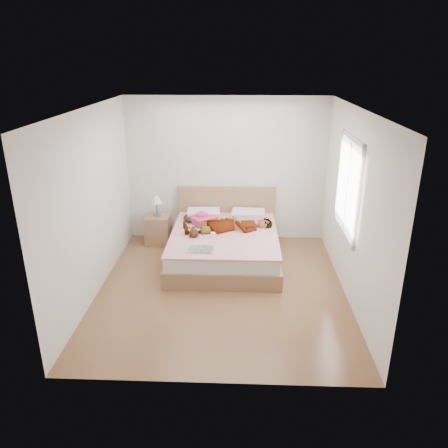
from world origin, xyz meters
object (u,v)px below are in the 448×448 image
(coffee_mug, at_px, (213,235))
(bed, at_px, (224,244))
(magazine, at_px, (200,250))
(nightstand, at_px, (158,227))
(phone, at_px, (201,209))
(towel, at_px, (203,219))
(woman, at_px, (229,223))
(plush_toy, at_px, (194,232))

(coffee_mug, bearing_deg, bed, 61.58)
(magazine, bearing_deg, nightstand, 123.10)
(bed, distance_m, coffee_mug, 0.45)
(phone, relative_size, bed, 0.05)
(towel, relative_size, coffee_mug, 4.29)
(woman, bearing_deg, coffee_mug, -43.02)
(bed, height_order, magazine, bed)
(bed, relative_size, towel, 4.15)
(towel, xyz_separation_m, coffee_mug, (0.21, -0.63, -0.04))
(woman, height_order, coffee_mug, woman)
(plush_toy, bearing_deg, coffee_mug, -8.16)
(towel, relative_size, plush_toy, 2.06)
(towel, distance_m, nightstand, 0.94)
(magazine, distance_m, plush_toy, 0.55)
(nightstand, bearing_deg, bed, -25.72)
(magazine, bearing_deg, bed, 67.20)
(woman, xyz_separation_m, phone, (-0.50, 0.40, 0.10))
(towel, distance_m, magazine, 1.12)
(phone, bearing_deg, magazine, -97.71)
(towel, bearing_deg, coffee_mug, -71.59)
(towel, height_order, nightstand, nightstand)
(phone, bearing_deg, woman, -50.73)
(coffee_mug, distance_m, plush_toy, 0.32)
(magazine, height_order, coffee_mug, coffee_mug)
(magazine, height_order, nightstand, nightstand)
(phone, height_order, plush_toy, phone)
(woman, bearing_deg, magazine, -36.72)
(magazine, distance_m, nightstand, 1.67)
(towel, bearing_deg, nightstand, 162.34)
(magazine, bearing_deg, plush_toy, 106.15)
(bed, bearing_deg, magazine, -112.80)
(coffee_mug, bearing_deg, phone, 108.23)
(magazine, bearing_deg, towel, 92.32)
(bed, xyz_separation_m, plush_toy, (-0.48, -0.26, 0.30))
(coffee_mug, bearing_deg, woman, 59.05)
(bed, height_order, plush_toy, bed)
(bed, distance_m, towel, 0.59)
(nightstand, bearing_deg, magazine, -56.90)
(woman, height_order, phone, phone)
(bed, bearing_deg, plush_toy, -151.45)
(coffee_mug, bearing_deg, magazine, -108.93)
(bed, bearing_deg, nightstand, 154.28)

